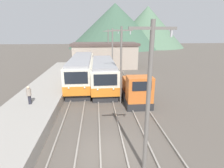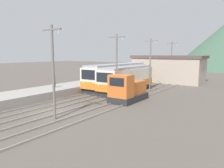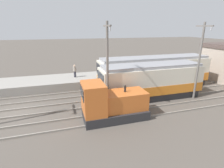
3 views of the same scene
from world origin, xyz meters
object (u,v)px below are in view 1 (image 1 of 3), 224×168
at_px(commuter_train_left, 82,72).
at_px(commuter_train_center, 103,75).
at_px(catenary_mast_near, 149,97).
at_px(catenary_mast_far, 112,53).
at_px(shunting_locomotive, 136,91).
at_px(catenary_mast_distant, 108,47).
at_px(catenary_mast_mid, 121,63).
at_px(person_on_platform, 29,94).

height_order(commuter_train_left, commuter_train_center, commuter_train_left).
xyz_separation_m(catenary_mast_near, catenary_mast_far, (0.00, 17.94, 0.00)).
height_order(commuter_train_left, shunting_locomotive, commuter_train_left).
relative_size(commuter_train_center, catenary_mast_distant, 1.42).
distance_m(catenary_mast_mid, catenary_mast_distant, 17.94).
distance_m(shunting_locomotive, catenary_mast_mid, 3.14).
distance_m(catenary_mast_mid, catenary_mast_far, 8.97).
bearing_deg(catenary_mast_far, catenary_mast_mid, -90.00).
relative_size(commuter_train_left, catenary_mast_distant, 1.83).
bearing_deg(person_on_platform, catenary_mast_near, -41.27).
bearing_deg(person_on_platform, commuter_train_center, 46.47).
height_order(commuter_train_left, catenary_mast_near, catenary_mast_near).
xyz_separation_m(commuter_train_left, catenary_mast_distant, (4.31, 11.07, 2.27)).
bearing_deg(catenary_mast_distant, catenary_mast_mid, -90.00).
bearing_deg(catenary_mast_distant, commuter_train_left, -111.26).
height_order(catenary_mast_near, person_on_platform, catenary_mast_near).
xyz_separation_m(commuter_train_left, person_on_platform, (-3.68, -8.84, 0.10)).
relative_size(shunting_locomotive, person_on_platform, 3.19).
height_order(catenary_mast_far, person_on_platform, catenary_mast_far).
bearing_deg(catenary_mast_far, catenary_mast_near, -90.00).
bearing_deg(catenary_mast_distant, shunting_locomotive, -85.27).
height_order(commuter_train_left, person_on_platform, commuter_train_left).
height_order(catenary_mast_mid, catenary_mast_far, same).
bearing_deg(commuter_train_center, catenary_mast_far, 69.88).
bearing_deg(shunting_locomotive, catenary_mast_near, -99.54).
relative_size(commuter_train_left, shunting_locomotive, 2.68).
xyz_separation_m(commuter_train_center, catenary_mast_distant, (1.51, 13.09, 2.35)).
bearing_deg(shunting_locomotive, person_on_platform, -168.85).
bearing_deg(catenary_mast_near, catenary_mast_mid, 90.00).
height_order(commuter_train_center, catenary_mast_mid, catenary_mast_mid).
xyz_separation_m(catenary_mast_near, catenary_mast_distant, (0.00, 26.92, 0.00)).
bearing_deg(person_on_platform, catenary_mast_far, 53.86).
bearing_deg(commuter_train_left, person_on_platform, -112.61).
relative_size(commuter_train_center, catenary_mast_far, 1.42).
bearing_deg(catenary_mast_mid, catenary_mast_near, -90.00).
height_order(catenary_mast_distant, person_on_platform, catenary_mast_distant).
height_order(catenary_mast_mid, person_on_platform, catenary_mast_mid).
relative_size(commuter_train_left, person_on_platform, 8.53).
height_order(shunting_locomotive, catenary_mast_mid, catenary_mast_mid).
distance_m(catenary_mast_near, catenary_mast_mid, 8.97).
bearing_deg(catenary_mast_near, commuter_train_left, 105.21).
height_order(catenary_mast_near, catenary_mast_mid, same).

